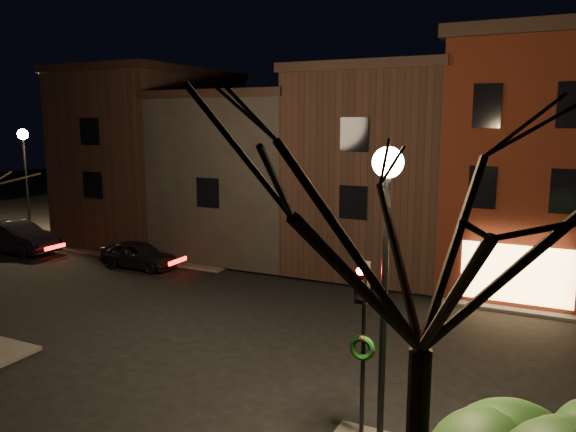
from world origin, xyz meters
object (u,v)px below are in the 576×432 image
at_px(street_lamp_near, 386,220).
at_px(street_lamp_far, 24,154).
at_px(parked_car_b, 15,237).
at_px(traffic_signal, 362,322).
at_px(parked_car_a, 139,255).
at_px(bare_tree_right, 427,188).

relative_size(street_lamp_near, street_lamp_far, 1.00).
bearing_deg(street_lamp_far, parked_car_b, -53.73).
distance_m(traffic_signal, parked_car_a, 17.56).
xyz_separation_m(bare_tree_right, parked_car_a, (-16.44, 12.60, -5.48)).
bearing_deg(parked_car_b, traffic_signal, -112.52).
bearing_deg(parked_car_a, bare_tree_right, -127.53).
xyz_separation_m(traffic_signal, parked_car_b, (-22.78, 9.22, -1.95)).
bearing_deg(street_lamp_far, bare_tree_right, -29.02).
bearing_deg(parked_car_b, parked_car_a, -87.82).
height_order(street_lamp_near, bare_tree_right, bare_tree_right).
height_order(street_lamp_near, parked_car_b, street_lamp_near).
relative_size(traffic_signal, parked_car_a, 1.04).
xyz_separation_m(parked_car_a, parked_car_b, (-8.24, -0.38, 0.20)).
bearing_deg(parked_car_a, traffic_signal, -123.52).
height_order(street_lamp_far, traffic_signal, street_lamp_far).
relative_size(parked_car_a, parked_car_b, 0.75).
bearing_deg(parked_car_a, street_lamp_near, -123.77).
bearing_deg(street_lamp_near, traffic_signal, 140.63).
distance_m(street_lamp_far, bare_tree_right, 30.32).
bearing_deg(parked_car_b, bare_tree_right, -116.81).
xyz_separation_m(street_lamp_near, parked_car_b, (-23.38, 9.72, -4.32)).
height_order(street_lamp_near, street_lamp_far, same).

